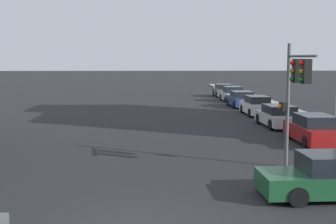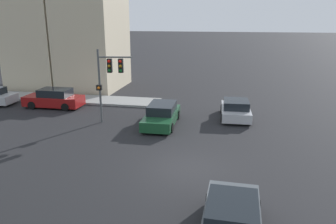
% 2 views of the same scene
% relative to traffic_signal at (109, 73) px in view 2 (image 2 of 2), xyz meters
% --- Properties ---
extents(ground_plane, '(300.00, 300.00, 0.00)m').
position_rel_traffic_signal_xyz_m(ground_plane, '(-5.90, -5.84, -3.39)').
color(ground_plane, black).
extents(rowhouse_backdrop, '(8.20, 10.78, 12.31)m').
position_rel_traffic_signal_xyz_m(rowhouse_backdrop, '(10.84, 8.57, 2.55)').
color(rowhouse_backdrop, beige).
rests_on(rowhouse_backdrop, ground_plane).
extents(traffic_signal, '(0.79, 2.33, 4.91)m').
position_rel_traffic_signal_xyz_m(traffic_signal, '(0.00, 0.00, 0.00)').
color(traffic_signal, '#515456').
rests_on(traffic_signal, ground_plane).
extents(crossing_car_0, '(4.68, 2.05, 1.39)m').
position_rel_traffic_signal_xyz_m(crossing_car_0, '(0.31, -3.40, -2.74)').
color(crossing_car_0, '#194728').
rests_on(crossing_car_0, ground_plane).
extents(crossing_car_1, '(4.02, 2.00, 1.37)m').
position_rel_traffic_signal_xyz_m(crossing_car_1, '(-10.70, -8.06, -2.73)').
color(crossing_car_1, '#4C5156').
rests_on(crossing_car_1, ground_plane).
extents(crossing_car_3, '(3.98, 2.19, 1.33)m').
position_rel_traffic_signal_xyz_m(crossing_car_3, '(2.64, -8.23, -2.76)').
color(crossing_car_3, '#B7B7BC').
rests_on(crossing_car_3, ground_plane).
extents(parked_car_0, '(1.93, 4.54, 1.49)m').
position_rel_traffic_signal_xyz_m(parked_car_0, '(2.86, 5.83, -2.69)').
color(parked_car_0, maroon).
rests_on(parked_car_0, ground_plane).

